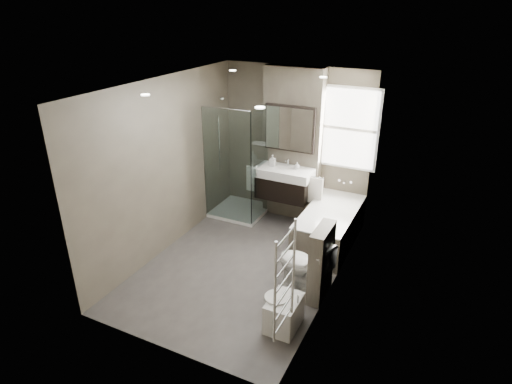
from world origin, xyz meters
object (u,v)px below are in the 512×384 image
Objects in this scene: vanity at (284,183)px; bidet at (284,312)px; bathtub at (330,225)px; toilet at (303,265)px.

bidet is (1.01, -2.42, -0.54)m from vanity.
vanity is 1.07m from bathtub.
bidet is (0.04, -0.77, -0.18)m from toilet.
bathtub is at bearing 92.44° from bidet.
toilet is (0.05, -1.33, 0.06)m from bathtub.
bathtub reaches higher than bidet.
toilet is 1.51× the size of bidet.
toilet is (0.97, -1.66, -0.36)m from vanity.
vanity is 1.95m from toilet.
bidet is at bearing -67.28° from vanity.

